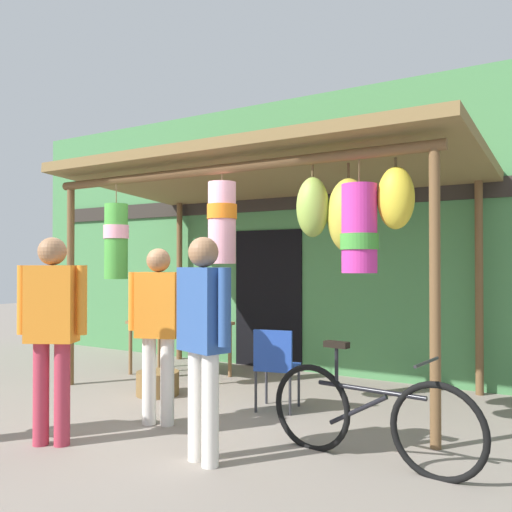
{
  "coord_description": "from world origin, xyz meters",
  "views": [
    {
      "loc": [
        3.55,
        -4.4,
        1.52
      ],
      "look_at": [
        0.28,
        0.93,
        1.6
      ],
      "focal_mm": 38.0,
      "sensor_mm": 36.0,
      "label": 1
    }
  ],
  "objects_px": {
    "parked_bicycle": "(369,417)",
    "flower_heap_on_table": "(180,314)",
    "display_table": "(180,327)",
    "vendor_in_orange": "(203,329)",
    "passerby_at_right": "(158,320)",
    "shopper_by_bananas": "(52,321)",
    "wicker_basket_by_table": "(158,383)",
    "folding_chair": "(276,362)"
  },
  "relations": [
    {
      "from": "folding_chair",
      "to": "parked_bicycle",
      "type": "bearing_deg",
      "value": -33.5
    },
    {
      "from": "parked_bicycle",
      "to": "passerby_at_right",
      "type": "bearing_deg",
      "value": -176.92
    },
    {
      "from": "display_table",
      "to": "parked_bicycle",
      "type": "xyz_separation_m",
      "value": [
        3.28,
        -1.72,
        -0.31
      ]
    },
    {
      "from": "wicker_basket_by_table",
      "to": "parked_bicycle",
      "type": "height_order",
      "value": "parked_bicycle"
    },
    {
      "from": "passerby_at_right",
      "to": "flower_heap_on_table",
      "type": "bearing_deg",
      "value": 124.45
    },
    {
      "from": "flower_heap_on_table",
      "to": "passerby_at_right",
      "type": "xyz_separation_m",
      "value": [
        1.27,
        -1.86,
        0.16
      ]
    },
    {
      "from": "parked_bicycle",
      "to": "shopper_by_bananas",
      "type": "bearing_deg",
      "value": -157.12
    },
    {
      "from": "folding_chair",
      "to": "parked_bicycle",
      "type": "xyz_separation_m",
      "value": [
        1.31,
        -0.87,
        -0.16
      ]
    },
    {
      "from": "display_table",
      "to": "shopper_by_bananas",
      "type": "xyz_separation_m",
      "value": [
        0.88,
        -2.73,
        0.38
      ]
    },
    {
      "from": "wicker_basket_by_table",
      "to": "folding_chair",
      "type": "bearing_deg",
      "value": 4.28
    },
    {
      "from": "flower_heap_on_table",
      "to": "folding_chair",
      "type": "distance_m",
      "value": 2.2
    },
    {
      "from": "flower_heap_on_table",
      "to": "shopper_by_bananas",
      "type": "distance_m",
      "value": 2.91
    },
    {
      "from": "flower_heap_on_table",
      "to": "parked_bicycle",
      "type": "height_order",
      "value": "flower_heap_on_table"
    },
    {
      "from": "display_table",
      "to": "parked_bicycle",
      "type": "distance_m",
      "value": 3.71
    },
    {
      "from": "shopper_by_bananas",
      "to": "parked_bicycle",
      "type": "bearing_deg",
      "value": 22.88
    },
    {
      "from": "vendor_in_orange",
      "to": "passerby_at_right",
      "type": "xyz_separation_m",
      "value": [
        -0.96,
        0.57,
        -0.04
      ]
    },
    {
      "from": "flower_heap_on_table",
      "to": "parked_bicycle",
      "type": "bearing_deg",
      "value": -27.9
    },
    {
      "from": "passerby_at_right",
      "to": "folding_chair",
      "type": "bearing_deg",
      "value": 53.58
    },
    {
      "from": "display_table",
      "to": "wicker_basket_by_table",
      "type": "relative_size",
      "value": 2.75
    },
    {
      "from": "folding_chair",
      "to": "wicker_basket_by_table",
      "type": "bearing_deg",
      "value": -175.72
    },
    {
      "from": "parked_bicycle",
      "to": "shopper_by_bananas",
      "type": "height_order",
      "value": "shopper_by_bananas"
    },
    {
      "from": "display_table",
      "to": "shopper_by_bananas",
      "type": "bearing_deg",
      "value": -72.1
    },
    {
      "from": "parked_bicycle",
      "to": "passerby_at_right",
      "type": "relative_size",
      "value": 1.05
    },
    {
      "from": "flower_heap_on_table",
      "to": "vendor_in_orange",
      "type": "height_order",
      "value": "vendor_in_orange"
    },
    {
      "from": "vendor_in_orange",
      "to": "folding_chair",
      "type": "bearing_deg",
      "value": 98.79
    },
    {
      "from": "display_table",
      "to": "flower_heap_on_table",
      "type": "distance_m",
      "value": 0.17
    },
    {
      "from": "vendor_in_orange",
      "to": "passerby_at_right",
      "type": "bearing_deg",
      "value": 149.41
    },
    {
      "from": "display_table",
      "to": "vendor_in_orange",
      "type": "height_order",
      "value": "vendor_in_orange"
    },
    {
      "from": "folding_chair",
      "to": "flower_heap_on_table",
      "type": "bearing_deg",
      "value": 156.13
    },
    {
      "from": "folding_chair",
      "to": "vendor_in_orange",
      "type": "relative_size",
      "value": 0.49
    },
    {
      "from": "display_table",
      "to": "flower_heap_on_table",
      "type": "height_order",
      "value": "flower_heap_on_table"
    },
    {
      "from": "wicker_basket_by_table",
      "to": "parked_bicycle",
      "type": "relative_size",
      "value": 0.28
    },
    {
      "from": "display_table",
      "to": "passerby_at_right",
      "type": "relative_size",
      "value": 0.81
    },
    {
      "from": "parked_bicycle",
      "to": "flower_heap_on_table",
      "type": "bearing_deg",
      "value": 152.1
    },
    {
      "from": "shopper_by_bananas",
      "to": "wicker_basket_by_table",
      "type": "bearing_deg",
      "value": 103.04
    },
    {
      "from": "vendor_in_orange",
      "to": "passerby_at_right",
      "type": "height_order",
      "value": "vendor_in_orange"
    },
    {
      "from": "vendor_in_orange",
      "to": "shopper_by_bananas",
      "type": "distance_m",
      "value": 1.37
    },
    {
      "from": "folding_chair",
      "to": "wicker_basket_by_table",
      "type": "distance_m",
      "value": 1.54
    },
    {
      "from": "parked_bicycle",
      "to": "passerby_at_right",
      "type": "distance_m",
      "value": 2.13
    },
    {
      "from": "wicker_basket_by_table",
      "to": "parked_bicycle",
      "type": "bearing_deg",
      "value": -15.05
    },
    {
      "from": "flower_heap_on_table",
      "to": "parked_bicycle",
      "type": "distance_m",
      "value": 3.76
    },
    {
      "from": "flower_heap_on_table",
      "to": "vendor_in_orange",
      "type": "bearing_deg",
      "value": -47.36
    }
  ]
}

